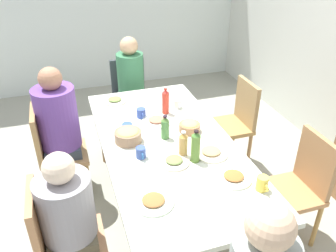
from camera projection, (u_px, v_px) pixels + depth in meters
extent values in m
plane|color=#999989|center=(168.00, 212.00, 3.06)|extent=(7.03, 7.03, 0.00)
cube|color=silver|center=(168.00, 145.00, 2.70)|extent=(2.07, 0.99, 0.04)
cylinder|color=brown|center=(103.00, 133.00, 3.55)|extent=(0.07, 0.07, 0.69)
cylinder|color=brown|center=(176.00, 122.00, 3.76)|extent=(0.07, 0.07, 0.69)
cube|color=#B67C4A|center=(289.00, 193.00, 2.62)|extent=(0.40, 0.40, 0.04)
cylinder|color=#B38747|center=(316.00, 225.00, 2.64)|extent=(0.04, 0.04, 0.43)
cylinder|color=#B67F48|center=(290.00, 196.00, 2.92)|extent=(0.04, 0.04, 0.43)
cylinder|color=tan|center=(278.00, 236.00, 2.55)|extent=(0.04, 0.04, 0.43)
cylinder|color=#A3794D|center=(254.00, 205.00, 2.83)|extent=(0.04, 0.04, 0.43)
cube|color=#A3754A|center=(316.00, 163.00, 2.55)|extent=(0.38, 0.04, 0.45)
sphere|color=beige|center=(270.00, 226.00, 1.38)|extent=(0.21, 0.21, 0.21)
cube|color=tan|center=(64.00, 155.00, 3.05)|extent=(0.40, 0.40, 0.04)
cylinder|color=#A4795B|center=(48.00, 168.00, 3.26)|extent=(0.04, 0.04, 0.43)
cylinder|color=tan|center=(49.00, 191.00, 2.98)|extent=(0.04, 0.04, 0.43)
cylinder|color=tan|center=(85.00, 161.00, 3.35)|extent=(0.04, 0.04, 0.43)
cylinder|color=#A88148|center=(89.00, 183.00, 3.07)|extent=(0.04, 0.04, 0.43)
cube|color=#A5804D|center=(37.00, 135.00, 2.89)|extent=(0.38, 0.04, 0.45)
cylinder|color=#293145|center=(78.00, 167.00, 3.26)|extent=(0.09, 0.09, 0.45)
cylinder|color=#2A3246|center=(80.00, 177.00, 3.12)|extent=(0.09, 0.09, 0.45)
cube|color=#343C47|center=(63.00, 149.00, 3.02)|extent=(0.30, 0.30, 0.10)
cylinder|color=#653F97|center=(57.00, 118.00, 2.87)|extent=(0.34, 0.34, 0.52)
sphere|color=#A87558|center=(50.00, 79.00, 2.69)|extent=(0.19, 0.19, 0.19)
cube|color=tan|center=(73.00, 244.00, 2.20)|extent=(0.40, 0.40, 0.04)
cylinder|color=#AB814F|center=(100.00, 242.00, 2.50)|extent=(0.04, 0.04, 0.43)
cube|color=#B67F50|center=(37.00, 224.00, 2.04)|extent=(0.38, 0.04, 0.45)
cube|color=brown|center=(72.00, 237.00, 2.17)|extent=(0.30, 0.30, 0.10)
cylinder|color=gray|center=(66.00, 207.00, 2.05)|extent=(0.33, 0.33, 0.41)
sphere|color=beige|center=(58.00, 168.00, 1.90)|extent=(0.18, 0.18, 0.18)
cube|color=#31314B|center=(132.00, 103.00, 3.94)|extent=(0.40, 0.40, 0.04)
cylinder|color=#373D44|center=(144.00, 112.00, 4.23)|extent=(0.04, 0.04, 0.43)
cylinder|color=#363E47|center=(116.00, 116.00, 4.14)|extent=(0.04, 0.04, 0.43)
cylinder|color=#273E49|center=(151.00, 125.00, 3.95)|extent=(0.04, 0.04, 0.43)
cylinder|color=#302F52|center=(122.00, 130.00, 3.86)|extent=(0.04, 0.04, 0.43)
cube|color=#363E43|center=(128.00, 78.00, 3.97)|extent=(0.04, 0.38, 0.45)
cylinder|color=#47413F|center=(142.00, 123.00, 3.98)|extent=(0.09, 0.09, 0.45)
cylinder|color=#3F374C|center=(128.00, 125.00, 3.94)|extent=(0.09, 0.09, 0.45)
cube|color=#37474A|center=(132.00, 98.00, 3.91)|extent=(0.30, 0.30, 0.10)
cylinder|color=#36764D|center=(130.00, 75.00, 3.76)|extent=(0.29, 0.29, 0.46)
sphere|color=tan|center=(129.00, 46.00, 3.60)|extent=(0.19, 0.19, 0.19)
cube|color=#AD844A|center=(228.00, 127.00, 3.47)|extent=(0.40, 0.40, 0.04)
cylinder|color=#A87949|center=(249.00, 152.00, 3.49)|extent=(0.04, 0.04, 0.43)
cylinder|color=#AB7D47|center=(233.00, 135.00, 3.77)|extent=(0.04, 0.04, 0.43)
cylinder|color=#A57653|center=(218.00, 158.00, 3.40)|extent=(0.04, 0.04, 0.43)
cylinder|color=#AB8051|center=(204.00, 140.00, 3.68)|extent=(0.04, 0.04, 0.43)
cube|color=tan|center=(247.00, 103.00, 3.40)|extent=(0.38, 0.04, 0.45)
cylinder|color=white|center=(157.00, 121.00, 2.97)|extent=(0.25, 0.25, 0.01)
ellipsoid|color=#D4785B|center=(157.00, 119.00, 2.96)|extent=(0.14, 0.14, 0.02)
cylinder|color=white|center=(234.00, 178.00, 2.31)|extent=(0.24, 0.24, 0.01)
ellipsoid|color=#AD6831|center=(234.00, 176.00, 2.30)|extent=(0.13, 0.13, 0.02)
cylinder|color=#EAE3C5|center=(115.00, 101.00, 3.31)|extent=(0.22, 0.22, 0.01)
ellipsoid|color=#7A9B4C|center=(115.00, 99.00, 3.30)|extent=(0.12, 0.12, 0.02)
cylinder|color=beige|center=(174.00, 162.00, 2.46)|extent=(0.22, 0.22, 0.01)
ellipsoid|color=#78934E|center=(174.00, 160.00, 2.45)|extent=(0.12, 0.12, 0.02)
cylinder|color=white|center=(153.00, 202.00, 2.11)|extent=(0.25, 0.25, 0.01)
ellipsoid|color=#AA6836|center=(153.00, 200.00, 2.10)|extent=(0.14, 0.14, 0.02)
cylinder|color=silver|center=(211.00, 153.00, 2.56)|extent=(0.25, 0.25, 0.01)
ellipsoid|color=tan|center=(211.00, 151.00, 2.55)|extent=(0.14, 0.14, 0.02)
cylinder|color=#8F6C50|center=(128.00, 136.00, 2.69)|extent=(0.21, 0.21, 0.09)
ellipsoid|color=tan|center=(128.00, 132.00, 2.67)|extent=(0.17, 0.17, 0.04)
cylinder|color=#A16F4A|center=(190.00, 127.00, 2.83)|extent=(0.17, 0.17, 0.07)
ellipsoid|color=tan|center=(190.00, 124.00, 2.81)|extent=(0.14, 0.14, 0.04)
cylinder|color=#315198|center=(127.00, 128.00, 2.80)|extent=(0.08, 0.08, 0.08)
torus|color=#2B509B|center=(129.00, 132.00, 2.76)|extent=(0.05, 0.01, 0.05)
cylinder|color=#3850A5|center=(141.00, 113.00, 3.03)|extent=(0.08, 0.08, 0.08)
torus|color=#38549E|center=(143.00, 116.00, 2.99)|extent=(0.05, 0.01, 0.05)
cylinder|color=white|center=(178.00, 104.00, 3.19)|extent=(0.07, 0.07, 0.08)
torus|color=white|center=(179.00, 106.00, 3.15)|extent=(0.05, 0.01, 0.05)
cylinder|color=#39519A|center=(141.00, 152.00, 2.50)|extent=(0.07, 0.07, 0.08)
torus|color=#2D609E|center=(142.00, 156.00, 2.47)|extent=(0.05, 0.01, 0.05)
cylinder|color=#E8CD4C|center=(262.00, 183.00, 2.20)|extent=(0.07, 0.07, 0.10)
torus|color=#EDC84D|center=(266.00, 188.00, 2.16)|extent=(0.05, 0.01, 0.05)
cylinder|color=tan|center=(183.00, 146.00, 2.51)|extent=(0.06, 0.06, 0.16)
cone|color=gold|center=(183.00, 135.00, 2.46)|extent=(0.06, 0.06, 0.03)
cylinder|color=white|center=(184.00, 132.00, 2.45)|extent=(0.03, 0.03, 0.01)
cylinder|color=#46803E|center=(166.00, 129.00, 2.72)|extent=(0.06, 0.06, 0.16)
cone|color=#55813A|center=(166.00, 119.00, 2.67)|extent=(0.06, 0.06, 0.03)
cylinder|color=black|center=(166.00, 116.00, 2.66)|extent=(0.03, 0.03, 0.01)
cylinder|color=#557D2F|center=(196.00, 149.00, 2.43)|extent=(0.06, 0.06, 0.21)
cone|color=#4A8235|center=(196.00, 134.00, 2.37)|extent=(0.06, 0.06, 0.03)
cylinder|color=black|center=(196.00, 131.00, 2.36)|extent=(0.03, 0.03, 0.01)
cylinder|color=red|center=(166.00, 103.00, 3.07)|extent=(0.06, 0.06, 0.20)
cone|color=red|center=(165.00, 91.00, 3.01)|extent=(0.06, 0.06, 0.03)
cylinder|color=red|center=(165.00, 89.00, 3.00)|extent=(0.03, 0.03, 0.01)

